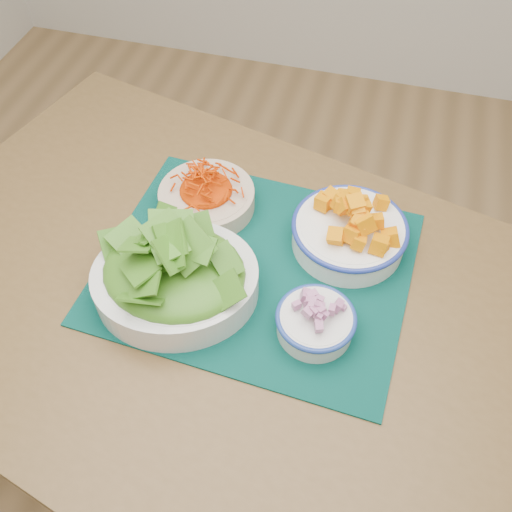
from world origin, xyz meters
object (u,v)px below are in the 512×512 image
Objects in this scene: squash_bowl at (350,225)px; lettuce_bowl at (174,270)px; table at (221,320)px; placemat at (256,267)px; onion_bowl at (316,320)px; carrot_bowl at (207,195)px.

lettuce_bowl reaches higher than squash_bowl.
placemat reaches higher than table.
placemat is 3.84× the size of onion_bowl.
placemat is 0.17m from onion_bowl.
table is at bearing -121.00° from placemat.
squash_bowl is at bearing 54.65° from table.
squash_bowl is 0.34m from lettuce_bowl.
onion_bowl is (0.27, -0.23, 0.00)m from carrot_bowl.
carrot_bowl is 1.69× the size of onion_bowl.
table is at bearing 169.55° from onion_bowl.
lettuce_bowl is at bearing -138.05° from placemat.
lettuce_bowl reaches higher than onion_bowl.
carrot_bowl is 0.29m from squash_bowl.
table is 5.97× the size of carrot_bowl.
onion_bowl is at bearing -35.79° from placemat.
lettuce_bowl reaches higher than placemat.
carrot_bowl is at bearing 139.45° from onion_bowl.
table is 10.05× the size of onion_bowl.
squash_bowl is at bearing 35.87° from placemat.
onion_bowl is at bearing -19.93° from lettuce_bowl.
carrot_bowl reaches higher than placemat.
placemat is 2.28× the size of carrot_bowl.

